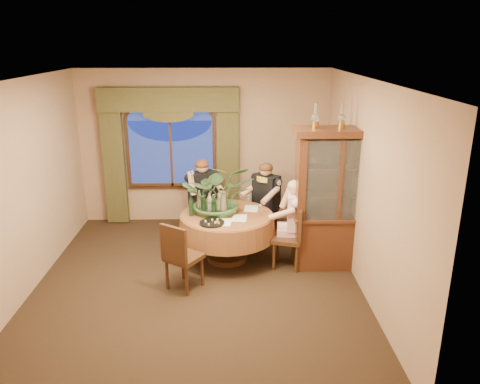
{
  "coord_description": "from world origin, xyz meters",
  "views": [
    {
      "loc": [
        0.45,
        -5.86,
        3.26
      ],
      "look_at": [
        0.61,
        0.77,
        1.1
      ],
      "focal_mm": 35.0,
      "sensor_mm": 36.0,
      "label": 1
    }
  ],
  "objects_px": {
    "oil_lamp_left": "(315,116)",
    "wine_bottle_3": "(209,203)",
    "chair_front_left": "(184,255)",
    "wine_bottle_0": "(214,206)",
    "olive_bowl": "(231,213)",
    "wine_bottle_4": "(204,201)",
    "stoneware_vase": "(222,201)",
    "person_pink": "(295,222)",
    "oil_lamp_right": "(368,116)",
    "person_back": "(202,198)",
    "chair_back": "(215,209)",
    "dining_table": "(227,237)",
    "oil_lamp_center": "(342,116)",
    "china_cabinet": "(336,200)",
    "centerpiece_plant": "(218,170)",
    "wine_bottle_1": "(199,201)",
    "person_scarf": "(266,202)",
    "wine_bottle_2": "(191,205)",
    "chair_back_right": "(263,210)",
    "chair_right": "(288,237)",
    "wine_bottle_5": "(203,205)"
  },
  "relations": [
    {
      "from": "china_cabinet",
      "to": "chair_back",
      "type": "xyz_separation_m",
      "value": [
        -1.8,
        1.18,
        -0.57
      ]
    },
    {
      "from": "china_cabinet",
      "to": "chair_right",
      "type": "relative_size",
      "value": 2.19
    },
    {
      "from": "wine_bottle_5",
      "to": "oil_lamp_center",
      "type": "bearing_deg",
      "value": -5.47
    },
    {
      "from": "stoneware_vase",
      "to": "person_pink",
      "type": "bearing_deg",
      "value": -14.4
    },
    {
      "from": "china_cabinet",
      "to": "olive_bowl",
      "type": "distance_m",
      "value": 1.58
    },
    {
      "from": "china_cabinet",
      "to": "person_back",
      "type": "relative_size",
      "value": 1.52
    },
    {
      "from": "oil_lamp_left",
      "to": "wine_bottle_3",
      "type": "xyz_separation_m",
      "value": [
        -1.49,
        0.27,
        -1.36
      ]
    },
    {
      "from": "wine_bottle_3",
      "to": "oil_lamp_right",
      "type": "bearing_deg",
      "value": -7.04
    },
    {
      "from": "olive_bowl",
      "to": "wine_bottle_4",
      "type": "height_order",
      "value": "wine_bottle_4"
    },
    {
      "from": "chair_right",
      "to": "stoneware_vase",
      "type": "bearing_deg",
      "value": 82.8
    },
    {
      "from": "centerpiece_plant",
      "to": "person_scarf",
      "type": "bearing_deg",
      "value": 38.51
    },
    {
      "from": "oil_lamp_right",
      "to": "chair_back",
      "type": "distance_m",
      "value": 3.05
    },
    {
      "from": "chair_back",
      "to": "person_pink",
      "type": "height_order",
      "value": "person_pink"
    },
    {
      "from": "wine_bottle_1",
      "to": "chair_back_right",
      "type": "bearing_deg",
      "value": 36.52
    },
    {
      "from": "wine_bottle_0",
      "to": "wine_bottle_2",
      "type": "xyz_separation_m",
      "value": [
        -0.34,
        0.05,
        0.0
      ]
    },
    {
      "from": "person_pink",
      "to": "wine_bottle_1",
      "type": "relative_size",
      "value": 3.99
    },
    {
      "from": "chair_right",
      "to": "person_scarf",
      "type": "xyz_separation_m",
      "value": [
        -0.25,
        1.0,
        0.2
      ]
    },
    {
      "from": "chair_back",
      "to": "wine_bottle_3",
      "type": "distance_m",
      "value": 1.0
    },
    {
      "from": "wine_bottle_0",
      "to": "chair_front_left",
      "type": "bearing_deg",
      "value": -117.03
    },
    {
      "from": "dining_table",
      "to": "person_pink",
      "type": "height_order",
      "value": "person_pink"
    },
    {
      "from": "chair_right",
      "to": "chair_back",
      "type": "xyz_separation_m",
      "value": [
        -1.11,
        1.2,
        0.0
      ]
    },
    {
      "from": "chair_back",
      "to": "person_pink",
      "type": "distance_m",
      "value": 1.64
    },
    {
      "from": "oil_lamp_left",
      "to": "person_back",
      "type": "bearing_deg",
      "value": 144.82
    },
    {
      "from": "oil_lamp_left",
      "to": "wine_bottle_2",
      "type": "distance_m",
      "value": 2.23
    },
    {
      "from": "olive_bowl",
      "to": "wine_bottle_4",
      "type": "bearing_deg",
      "value": 156.87
    },
    {
      "from": "chair_back_right",
      "to": "chair_right",
      "type": "bearing_deg",
      "value": 138.01
    },
    {
      "from": "chair_front_left",
      "to": "wine_bottle_0",
      "type": "xyz_separation_m",
      "value": [
        0.39,
        0.76,
        0.44
      ]
    },
    {
      "from": "person_back",
      "to": "wine_bottle_0",
      "type": "relative_size",
      "value": 4.18
    },
    {
      "from": "person_scarf",
      "to": "wine_bottle_2",
      "type": "relative_size",
      "value": 4.14
    },
    {
      "from": "oil_lamp_center",
      "to": "stoneware_vase",
      "type": "bearing_deg",
      "value": 166.52
    },
    {
      "from": "person_scarf",
      "to": "dining_table",
      "type": "bearing_deg",
      "value": 90.0
    },
    {
      "from": "oil_lamp_left",
      "to": "chair_front_left",
      "type": "bearing_deg",
      "value": -161.15
    },
    {
      "from": "person_scarf",
      "to": "wine_bottle_1",
      "type": "xyz_separation_m",
      "value": [
        -1.07,
        -0.6,
        0.23
      ]
    },
    {
      "from": "chair_back_right",
      "to": "wine_bottle_3",
      "type": "relative_size",
      "value": 2.91
    },
    {
      "from": "stoneware_vase",
      "to": "wine_bottle_2",
      "type": "distance_m",
      "value": 0.5
    },
    {
      "from": "oil_lamp_center",
      "to": "centerpiece_plant",
      "type": "relative_size",
      "value": 0.29
    },
    {
      "from": "centerpiece_plant",
      "to": "wine_bottle_1",
      "type": "xyz_separation_m",
      "value": [
        -0.3,
        0.02,
        -0.5
      ]
    },
    {
      "from": "wine_bottle_2",
      "to": "wine_bottle_3",
      "type": "distance_m",
      "value": 0.28
    },
    {
      "from": "dining_table",
      "to": "person_back",
      "type": "bearing_deg",
      "value": 114.48
    },
    {
      "from": "oil_lamp_center",
      "to": "person_pink",
      "type": "height_order",
      "value": "oil_lamp_center"
    },
    {
      "from": "dining_table",
      "to": "wine_bottle_4",
      "type": "bearing_deg",
      "value": 155.86
    },
    {
      "from": "centerpiece_plant",
      "to": "chair_back",
      "type": "bearing_deg",
      "value": 96.1
    },
    {
      "from": "dining_table",
      "to": "wine_bottle_1",
      "type": "distance_m",
      "value": 0.7
    },
    {
      "from": "oil_lamp_left",
      "to": "person_pink",
      "type": "relative_size",
      "value": 0.26
    },
    {
      "from": "wine_bottle_0",
      "to": "stoneware_vase",
      "type": "bearing_deg",
      "value": 65.77
    },
    {
      "from": "oil_lamp_center",
      "to": "person_scarf",
      "type": "relative_size",
      "value": 0.25
    },
    {
      "from": "oil_lamp_right",
      "to": "person_back",
      "type": "relative_size",
      "value": 0.25
    },
    {
      "from": "wine_bottle_0",
      "to": "wine_bottle_5",
      "type": "distance_m",
      "value": 0.16
    },
    {
      "from": "person_back",
      "to": "wine_bottle_3",
      "type": "height_order",
      "value": "person_back"
    },
    {
      "from": "stoneware_vase",
      "to": "olive_bowl",
      "type": "relative_size",
      "value": 1.87
    }
  ]
}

